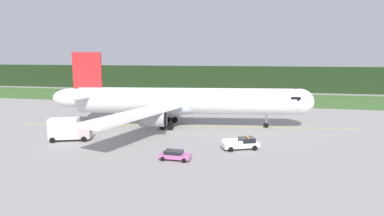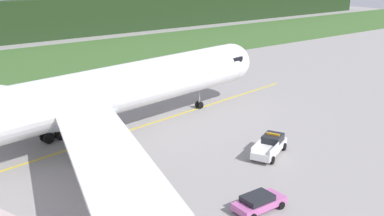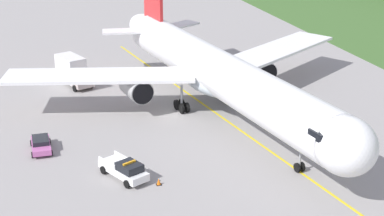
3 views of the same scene
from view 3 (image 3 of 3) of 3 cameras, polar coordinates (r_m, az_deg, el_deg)
name	(u,v)px [view 3 (image 3 of 3)]	position (r m, az deg, el deg)	size (l,w,h in m)	color
ground	(172,116)	(70.06, -1.93, -0.75)	(320.00, 320.00, 0.00)	gray
taxiway_centerline_main	(219,115)	(70.35, 2.53, -0.66)	(67.46, 0.30, 0.01)	yellow
airliner	(216,73)	(69.26, 2.32, 3.36)	(51.68, 45.81, 14.59)	white
ops_pickup_truck	(125,169)	(55.90, -6.39, -5.79)	(5.77, 4.01, 1.94)	white
catering_truck	(73,71)	(81.47, -11.19, 3.49)	(6.97, 4.49, 3.95)	#C0AEA9
staff_car	(41,144)	(63.00, -14.13, -3.32)	(4.27, 2.15, 1.30)	#BC5DA1
apron_cone	(159,182)	(54.79, -3.17, -6.98)	(0.49, 0.49, 0.62)	black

